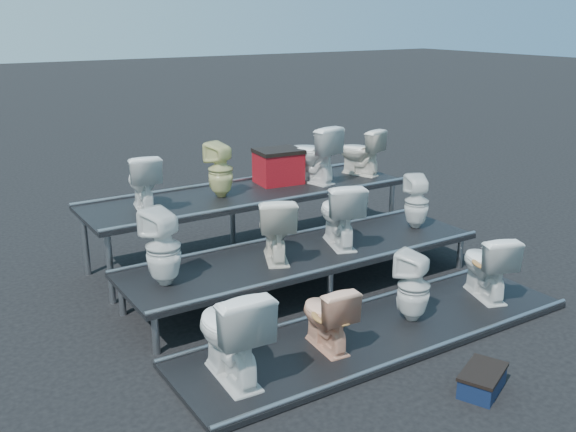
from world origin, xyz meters
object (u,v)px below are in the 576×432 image
toilet_4 (163,247)px  toilet_6 (339,213)px  toilet_1 (327,315)px  step_stool (482,382)px  toilet_3 (486,265)px  toilet_9 (220,170)px  red_crate (278,168)px  toilet_2 (413,286)px  toilet_0 (231,332)px  toilet_8 (143,181)px  toilet_10 (312,154)px  toilet_7 (417,202)px  toilet_5 (275,228)px  toilet_11 (360,152)px

toilet_4 → toilet_6: bearing=162.8°
toilet_1 → step_stool: (0.73, -1.22, -0.30)m
toilet_3 → toilet_9: 3.30m
red_crate → step_stool: bearing=-90.9°
toilet_1 → toilet_2: bearing=-175.2°
toilet_0 → toilet_8: size_ratio=1.31×
toilet_4 → toilet_10: (2.65, 1.30, 0.40)m
toilet_1 → toilet_9: 2.74m
toilet_3 → toilet_7: bearing=-78.0°
red_crate → step_stool: red_crate is taller
toilet_7 → red_crate: size_ratio=1.17×
toilet_0 → toilet_5: bearing=-130.0°
toilet_2 → toilet_5: size_ratio=1.00×
toilet_6 → red_crate: 1.52m
toilet_5 → toilet_11: bearing=-124.8°
toilet_11 → toilet_4: bearing=2.8°
toilet_7 → toilet_9: size_ratio=0.98×
toilet_7 → toilet_11: size_ratio=1.03×
toilet_9 → toilet_8: bearing=-17.7°
toilet_1 → toilet_8: size_ratio=0.98×
toilet_4 → toilet_8: toilet_8 is taller
toilet_3 → toilet_10: (-0.52, 2.60, 0.82)m
toilet_6 → toilet_10: bearing=-92.7°
toilet_2 → step_stool: size_ratio=1.55×
toilet_4 → step_stool: size_ratio=1.65×
toilet_9 → toilet_3: bearing=108.3°
toilet_0 → toilet_8: 2.70m
toilet_1 → step_stool: bearing=125.8°
toilet_3 → toilet_9: (-1.88, 2.60, 0.77)m
toilet_1 → toilet_6: toilet_6 is taller
toilet_6 → toilet_7: (1.20, 0.00, -0.05)m
toilet_7 → toilet_9: 2.46m
toilet_5 → toilet_7: (2.05, 0.00, -0.03)m
toilet_3 → toilet_8: 3.95m
toilet_2 → toilet_6: (0.03, 1.30, 0.42)m
toilet_5 → toilet_11: (2.17, 1.30, 0.37)m
toilet_4 → toilet_3: bearing=140.5°
toilet_9 → toilet_11: 2.17m
toilet_10 → toilet_11: size_ratio=1.18×
toilet_2 → toilet_3: size_ratio=0.99×
step_stool → toilet_4: bearing=100.5°
toilet_11 → step_stool: 4.32m
step_stool → toilet_9: bearing=72.7°
red_crate → toilet_8: bearing=-168.6°
toilet_4 → toilet_7: bearing=162.8°
toilet_6 → step_stool: (-0.36, -2.52, -0.76)m
toilet_4 → toilet_7: 3.34m
toilet_4 → toilet_5: (1.28, 0.00, -0.02)m
toilet_1 → toilet_9: (0.24, 2.60, 0.82)m
toilet_5 → toilet_7: 2.05m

